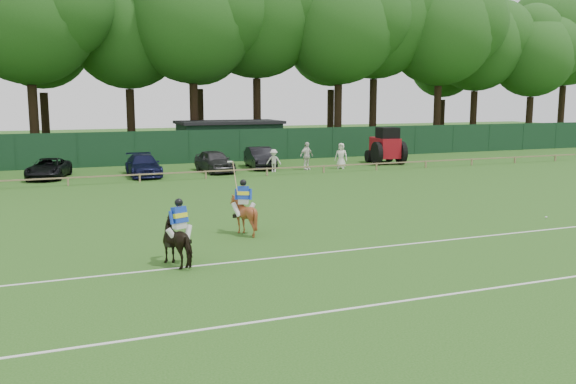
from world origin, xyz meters
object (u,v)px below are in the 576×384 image
spectator_right (341,156)px  utility_shed (229,139)px  sedan_navy (143,165)px  polo_ball (546,217)px  suv_black (49,169)px  hatch_grey (215,161)px  estate_black (260,158)px  spectator_mid (307,156)px  spectator_left (274,161)px  tractor (386,146)px  horse_chestnut (244,215)px  horse_dark (180,242)px

spectator_right → utility_shed: bearing=153.0°
sedan_navy → spectator_right: bearing=-4.0°
polo_ball → utility_shed: utility_shed is taller
suv_black → sedan_navy: size_ratio=0.95×
hatch_grey → estate_black: size_ratio=0.96×
hatch_grey → estate_black: 3.70m
hatch_grey → spectator_mid: size_ratio=2.25×
suv_black → polo_ball: (19.18, -20.96, -0.57)m
sedan_navy → spectator_right: spectator_right is taller
spectator_left → utility_shed: utility_shed is taller
estate_black → spectator_mid: bearing=-31.5°
spectator_right → tractor: bearing=56.2°
spectator_mid → tractor: bearing=-8.2°
horse_chestnut → spectator_mid: spectator_mid is taller
horse_chestnut → spectator_left: spectator_left is taller
sedan_navy → hatch_grey: size_ratio=1.09×
spectator_right → suv_black: bearing=-149.5°
utility_shed → suv_black: bearing=-149.3°
tractor → horse_dark: bearing=-124.6°
estate_black → spectator_right: bearing=-17.7°
spectator_left → estate_black: bearing=118.2°
tractor → utility_shed: bearing=146.1°
horse_chestnut → utility_shed: bearing=-80.3°
suv_black → tractor: (23.67, -0.39, 0.67)m
spectator_right → spectator_mid: bearing=-149.7°
sedan_navy → utility_shed: (8.37, 9.26, 0.86)m
hatch_grey → tractor: size_ratio=1.23×
suv_black → polo_ball: 28.42m
sedan_navy → polo_ball: (13.56, -20.00, -0.64)m
hatch_grey → horse_chestnut: bearing=-106.8°
hatch_grey → tractor: (13.30, 0.22, 0.56)m
sedan_navy → utility_shed: bearing=48.3°
sedan_navy → spectator_left: 8.53m
suv_black → spectator_mid: (16.60, -1.74, 0.34)m
estate_black → spectator_left: bearing=-79.3°
suv_black → hatch_grey: 10.39m
spectator_mid → polo_ball: 19.42m
horse_chestnut → suv_black: 20.21m
sedan_navy → spectator_left: bearing=-6.6°
suv_black → estate_black: (13.94, 0.39, 0.12)m
spectator_left → spectator_mid: bearing=30.8°
estate_black → utility_shed: 7.95m
horse_dark → spectator_mid: bearing=-144.8°
horse_dark → estate_black: (10.40, 22.75, 0.03)m
suv_black → hatch_grey: size_ratio=1.03×
horse_dark → suv_black: (-3.54, 22.36, -0.09)m
polo_ball → hatch_grey: bearing=113.4°
horse_dark → horse_chestnut: (3.03, 3.25, 0.00)m
tractor → estate_black: bearing=-176.6°
hatch_grey → polo_ball: (8.81, -20.36, -0.69)m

